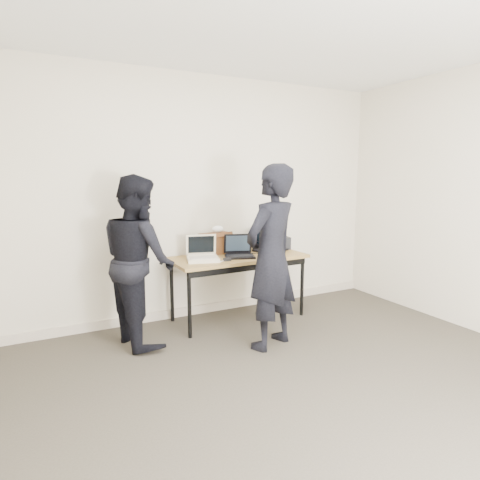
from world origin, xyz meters
TOP-DOWN VIEW (x-y plane):
  - room at (0.00, 0.00)m, footprint 4.60×4.60m
  - desk at (0.22, 1.88)m, footprint 1.52×0.69m
  - laptop_beige at (-0.21, 1.86)m, footprint 0.39×0.39m
  - laptop_center at (0.22, 1.86)m, footprint 0.39×0.38m
  - laptop_right at (0.68, 2.04)m, footprint 0.46×0.46m
  - leather_satchel at (0.05, 2.11)m, footprint 0.38×0.23m
  - tissue at (0.07, 2.11)m, footprint 0.13×0.10m
  - equipment_box at (0.85, 2.07)m, footprint 0.29×0.26m
  - power_brick at (0.00, 1.71)m, footprint 0.08×0.06m
  - cables at (0.27, 1.89)m, footprint 1.15×0.48m
  - person_typist at (0.16, 1.09)m, footprint 0.73×0.62m
  - person_observer at (-0.90, 1.76)m, footprint 0.72×0.87m
  - baseboard at (0.00, 2.23)m, footprint 4.50×0.03m

SIDE VIEW (x-z plane):
  - baseboard at x=0.00m, z-range 0.00..0.10m
  - desk at x=0.22m, z-range 0.30..1.02m
  - cables at x=0.27m, z-range 0.72..0.73m
  - power_brick at x=0.00m, z-range 0.72..0.75m
  - laptop_beige at x=-0.21m, z-range 0.64..0.90m
  - laptop_center at x=0.22m, z-range 0.65..0.90m
  - laptop_right at x=0.68m, z-range 0.65..0.91m
  - equipment_box at x=0.85m, z-range 0.72..0.87m
  - person_observer at x=-0.90m, z-range 0.00..1.62m
  - leather_satchel at x=0.05m, z-range 0.72..0.97m
  - person_typist at x=0.16m, z-range 0.00..1.71m
  - tissue at x=0.07m, z-range 0.97..1.04m
  - room at x=0.00m, z-range -0.05..2.75m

